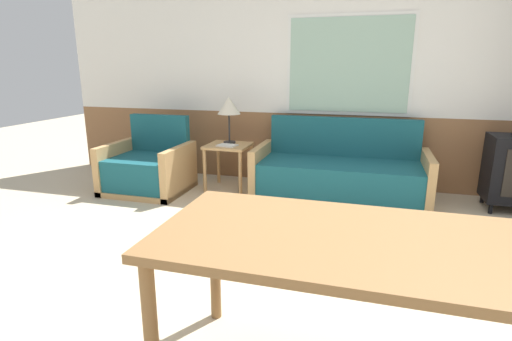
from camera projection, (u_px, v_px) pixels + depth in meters
The scene contains 8 objects.
ground_plane at pixel (300, 300), 2.50m from camera, with size 16.00×16.00×0.00m, color beige.
wall_back at pixel (343, 72), 4.60m from camera, with size 7.20×0.09×2.70m.
couch at pixel (339, 175), 4.39m from camera, with size 1.85×0.80×0.85m.
armchair at pixel (148, 169), 4.63m from camera, with size 0.90×0.78×0.85m.
side_table at pixel (228, 153), 4.64m from camera, with size 0.49×0.49×0.54m.
table_lamp at pixel (229, 107), 4.59m from camera, with size 0.27×0.27×0.54m.
book_stack at pixel (227, 145), 4.52m from camera, with size 0.23×0.19×0.02m.
dining_table at pixel (406, 259), 1.59m from camera, with size 2.05×0.81×0.75m.
Camera 1 is at (0.35, -2.20, 1.43)m, focal length 28.00 mm.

